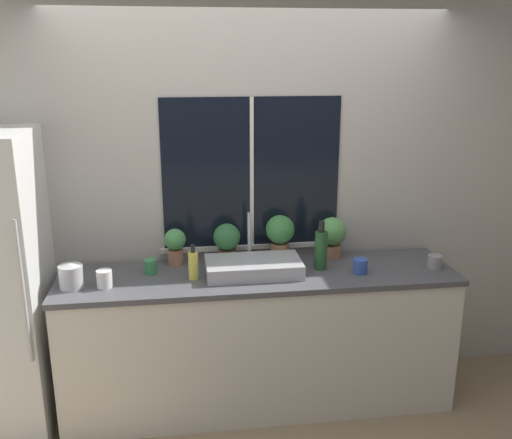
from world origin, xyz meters
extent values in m
plane|color=#937F60|center=(0.00, 0.00, 0.00)|extent=(14.00, 14.00, 0.00)
cube|color=#BCB7AD|center=(0.00, 0.66, 1.35)|extent=(8.00, 0.06, 2.70)
cube|color=black|center=(0.00, 0.62, 1.48)|extent=(1.16, 0.01, 0.98)
cube|color=silver|center=(0.00, 0.61, 1.48)|extent=(0.02, 0.01, 0.98)
cube|color=silver|center=(0.00, 0.61, 0.98)|extent=(1.22, 0.04, 0.03)
cube|color=#BCB7AD|center=(2.26, 1.50, 1.35)|extent=(0.06, 7.00, 2.70)
cube|color=silver|center=(0.00, 0.29, 0.44)|extent=(2.46, 0.59, 0.88)
cube|color=#4C4C51|center=(0.00, 0.29, 0.90)|extent=(2.48, 0.61, 0.03)
cylinder|color=silver|center=(-1.32, -0.04, 1.00)|extent=(0.02, 0.02, 0.82)
cube|color=#ADADB2|center=(-0.03, 0.29, 0.96)|extent=(0.59, 0.33, 0.09)
cylinder|color=#B7B7BC|center=(-0.03, 0.48, 0.93)|extent=(0.04, 0.04, 0.03)
cylinder|color=#B7B7BC|center=(-0.03, 0.48, 1.10)|extent=(0.02, 0.02, 0.31)
cylinder|color=#9E6B4C|center=(-0.51, 0.52, 0.96)|extent=(0.10, 0.10, 0.10)
sphere|color=#478E4C|center=(-0.51, 0.52, 1.09)|extent=(0.14, 0.14, 0.14)
cylinder|color=#9E6B4C|center=(-0.18, 0.52, 0.96)|extent=(0.12, 0.12, 0.09)
sphere|color=#2D6638|center=(-0.18, 0.52, 1.09)|extent=(0.18, 0.18, 0.18)
cylinder|color=#9E6B4C|center=(0.17, 0.52, 0.97)|extent=(0.12, 0.12, 0.11)
sphere|color=#387A3D|center=(0.17, 0.52, 1.12)|extent=(0.19, 0.19, 0.19)
cylinder|color=#9E6B4C|center=(0.53, 0.52, 0.96)|extent=(0.12, 0.12, 0.09)
sphere|color=#569951|center=(0.53, 0.52, 1.09)|extent=(0.19, 0.19, 0.19)
cylinder|color=#DBD14C|center=(-0.41, 0.25, 1.00)|extent=(0.06, 0.06, 0.17)
cylinder|color=black|center=(-0.41, 0.25, 1.11)|extent=(0.03, 0.03, 0.05)
cylinder|color=#235128|center=(0.40, 0.32, 1.04)|extent=(0.08, 0.08, 0.25)
cylinder|color=black|center=(0.40, 0.32, 1.19)|extent=(0.04, 0.04, 0.07)
cylinder|color=gray|center=(1.13, 0.23, 0.96)|extent=(0.09, 0.09, 0.08)
cylinder|color=#3351AD|center=(0.63, 0.21, 0.96)|extent=(0.09, 0.09, 0.09)
cylinder|color=white|center=(-0.93, 0.20, 0.97)|extent=(0.09, 0.09, 0.10)
cylinder|color=#38844C|center=(-0.67, 0.38, 0.96)|extent=(0.08, 0.08, 0.09)
cylinder|color=#B2B2B7|center=(-1.12, 0.21, 0.98)|extent=(0.14, 0.14, 0.14)
cone|color=#B2B2B7|center=(-1.12, 0.21, 1.06)|extent=(0.12, 0.12, 0.02)
camera|label=1|loc=(-0.47, -2.99, 2.24)|focal=40.00mm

